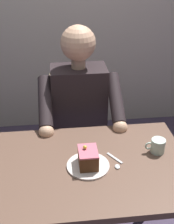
% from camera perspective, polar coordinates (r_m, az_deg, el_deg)
% --- Properties ---
extents(dining_table, '(1.03, 0.71, 0.74)m').
position_cam_1_polar(dining_table, '(1.64, 0.53, -12.35)').
color(dining_table, brown).
rests_on(dining_table, ground).
extents(chair, '(0.42, 0.42, 0.91)m').
position_cam_1_polar(chair, '(2.28, -1.64, -3.28)').
color(chair, brown).
rests_on(chair, ground).
extents(seated_person, '(0.53, 0.58, 1.30)m').
position_cam_1_polar(seated_person, '(2.04, -1.29, -1.59)').
color(seated_person, black).
rests_on(seated_person, ground).
extents(dessert_plate, '(0.22, 0.22, 0.01)m').
position_cam_1_polar(dessert_plate, '(1.56, 0.20, -9.97)').
color(dessert_plate, silver).
rests_on(dessert_plate, dining_table).
extents(cake_slice, '(0.09, 0.12, 0.11)m').
position_cam_1_polar(cake_slice, '(1.53, 0.20, -8.52)').
color(cake_slice, '#532E17').
rests_on(cake_slice, dessert_plate).
extents(coffee_cup, '(0.11, 0.08, 0.08)m').
position_cam_1_polar(coffee_cup, '(1.68, 13.04, -6.12)').
color(coffee_cup, silver).
rests_on(coffee_cup, dining_table).
extents(dessert_spoon, '(0.07, 0.14, 0.01)m').
position_cam_1_polar(dessert_spoon, '(1.59, 5.45, -9.38)').
color(dessert_spoon, silver).
rests_on(dessert_spoon, dining_table).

